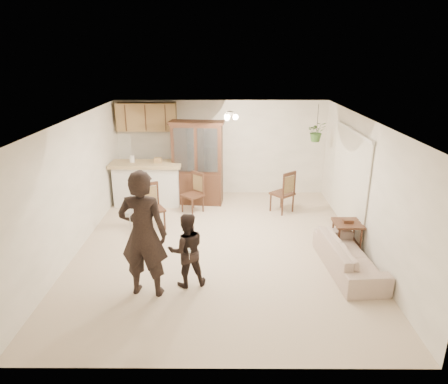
{
  "coord_description": "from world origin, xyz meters",
  "views": [
    {
      "loc": [
        0.12,
        -7.13,
        3.64
      ],
      "look_at": [
        0.08,
        0.4,
        1.01
      ],
      "focal_mm": 32.0,
      "sensor_mm": 36.0,
      "label": 1
    }
  ],
  "objects_px": {
    "chair_bar": "(154,216)",
    "china_hutch": "(198,164)",
    "adult": "(144,242)",
    "chair_hutch_right": "(282,200)",
    "sofa": "(349,251)",
    "chair_hutch_left": "(193,201)",
    "side_table": "(346,236)",
    "child": "(187,248)"
  },
  "relations": [
    {
      "from": "child",
      "to": "side_table",
      "type": "height_order",
      "value": "child"
    },
    {
      "from": "sofa",
      "to": "adult",
      "type": "height_order",
      "value": "adult"
    },
    {
      "from": "china_hutch",
      "to": "chair_hutch_left",
      "type": "height_order",
      "value": "china_hutch"
    },
    {
      "from": "china_hutch",
      "to": "chair_hutch_right",
      "type": "xyz_separation_m",
      "value": [
        2.05,
        -0.61,
        -0.74
      ]
    },
    {
      "from": "adult",
      "to": "chair_hutch_left",
      "type": "height_order",
      "value": "adult"
    },
    {
      "from": "chair_hutch_right",
      "to": "chair_bar",
      "type": "bearing_deg",
      "value": -21.48
    },
    {
      "from": "adult",
      "to": "child",
      "type": "relative_size",
      "value": 1.33
    },
    {
      "from": "adult",
      "to": "side_table",
      "type": "distance_m",
      "value": 3.94
    },
    {
      "from": "child",
      "to": "chair_hutch_right",
      "type": "xyz_separation_m",
      "value": [
        1.98,
        3.23,
        -0.38
      ]
    },
    {
      "from": "child",
      "to": "side_table",
      "type": "xyz_separation_m",
      "value": [
        2.97,
        1.25,
        -0.37
      ]
    },
    {
      "from": "side_table",
      "to": "china_hutch",
      "type": "bearing_deg",
      "value": 139.55
    },
    {
      "from": "chair_bar",
      "to": "chair_hutch_right",
      "type": "distance_m",
      "value": 3.09
    },
    {
      "from": "child",
      "to": "chair_bar",
      "type": "bearing_deg",
      "value": -81.04
    },
    {
      "from": "adult",
      "to": "chair_hutch_left",
      "type": "relative_size",
      "value": 1.87
    },
    {
      "from": "china_hutch",
      "to": "chair_hutch_left",
      "type": "xyz_separation_m",
      "value": [
        -0.09,
        -0.65,
        -0.76
      ]
    },
    {
      "from": "child",
      "to": "china_hutch",
      "type": "height_order",
      "value": "china_hutch"
    },
    {
      "from": "china_hutch",
      "to": "chair_bar",
      "type": "height_order",
      "value": "china_hutch"
    },
    {
      "from": "adult",
      "to": "china_hutch",
      "type": "xyz_separation_m",
      "value": [
        0.56,
        4.08,
        0.13
      ]
    },
    {
      "from": "china_hutch",
      "to": "side_table",
      "type": "height_order",
      "value": "china_hutch"
    },
    {
      "from": "child",
      "to": "side_table",
      "type": "bearing_deg",
      "value": -171.1
    },
    {
      "from": "side_table",
      "to": "chair_hutch_right",
      "type": "bearing_deg",
      "value": 116.45
    },
    {
      "from": "china_hutch",
      "to": "chair_hutch_left",
      "type": "relative_size",
      "value": 2.17
    },
    {
      "from": "sofa",
      "to": "chair_hutch_right",
      "type": "relative_size",
      "value": 1.81
    },
    {
      "from": "chair_hutch_left",
      "to": "chair_hutch_right",
      "type": "distance_m",
      "value": 2.15
    },
    {
      "from": "sofa",
      "to": "side_table",
      "type": "bearing_deg",
      "value": -17.21
    },
    {
      "from": "adult",
      "to": "chair_hutch_right",
      "type": "bearing_deg",
      "value": -119.66
    },
    {
      "from": "chair_bar",
      "to": "china_hutch",
      "type": "bearing_deg",
      "value": 32.85
    },
    {
      "from": "side_table",
      "to": "adult",
      "type": "bearing_deg",
      "value": -157.48
    },
    {
      "from": "sofa",
      "to": "adult",
      "type": "relative_size",
      "value": 1.04
    },
    {
      "from": "side_table",
      "to": "sofa",
      "type": "bearing_deg",
      "value": -102.68
    },
    {
      "from": "child",
      "to": "china_hutch",
      "type": "distance_m",
      "value": 3.86
    },
    {
      "from": "sofa",
      "to": "chair_hutch_left",
      "type": "height_order",
      "value": "chair_hutch_left"
    },
    {
      "from": "child",
      "to": "chair_hutch_right",
      "type": "height_order",
      "value": "child"
    },
    {
      "from": "child",
      "to": "chair_hutch_right",
      "type": "relative_size",
      "value": 1.31
    },
    {
      "from": "chair_hutch_left",
      "to": "china_hutch",
      "type": "bearing_deg",
      "value": 123.83
    },
    {
      "from": "sofa",
      "to": "chair_bar",
      "type": "xyz_separation_m",
      "value": [
        -3.74,
        1.76,
        -0.08
      ]
    },
    {
      "from": "adult",
      "to": "chair_bar",
      "type": "height_order",
      "value": "adult"
    },
    {
      "from": "chair_hutch_left",
      "to": "chair_hutch_right",
      "type": "bearing_deg",
      "value": 43.06
    },
    {
      "from": "child",
      "to": "chair_hutch_right",
      "type": "bearing_deg",
      "value": -135.39
    },
    {
      "from": "chair_bar",
      "to": "chair_hutch_left",
      "type": "xyz_separation_m",
      "value": [
        0.77,
        0.96,
        -0.01
      ]
    },
    {
      "from": "child",
      "to": "chair_hutch_left",
      "type": "bearing_deg",
      "value": -100.88
    },
    {
      "from": "child",
      "to": "chair_bar",
      "type": "relative_size",
      "value": 1.35
    }
  ]
}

